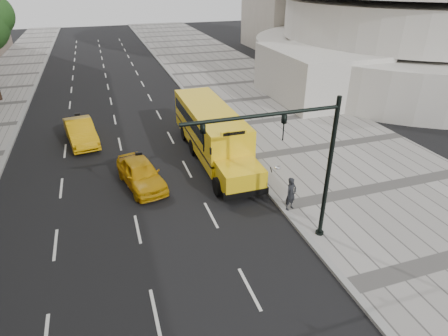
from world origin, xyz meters
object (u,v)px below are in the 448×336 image
object	(u,v)px
traffic_signal	(299,158)
pedestrian	(291,194)
school_bus	(211,128)
taxi_far	(81,132)
taxi_near	(141,173)

from	to	relation	value
traffic_signal	pedestrian	bearing A→B (deg)	64.03
school_bus	taxi_far	xyz separation A→B (m)	(-7.90, 4.46, -0.97)
school_bus	traffic_signal	size ratio (longest dim) A/B	1.81
taxi_near	taxi_far	world-z (taller)	taxi_far
school_bus	pedestrian	world-z (taller)	school_bus
pedestrian	traffic_signal	distance (m)	3.93
school_bus	taxi_near	size ratio (longest dim) A/B	2.63
taxi_far	pedestrian	size ratio (longest dim) A/B	2.85
school_bus	pedestrian	distance (m)	7.70
taxi_far	traffic_signal	bearing A→B (deg)	-67.91
taxi_far	traffic_signal	size ratio (longest dim) A/B	0.76
pedestrian	traffic_signal	bearing A→B (deg)	-136.56
taxi_far	traffic_signal	xyz separation A→B (m)	(8.59, -14.09, 3.30)
school_bus	pedestrian	size ratio (longest dim) A/B	6.83
pedestrian	taxi_far	bearing A→B (deg)	108.41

